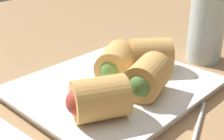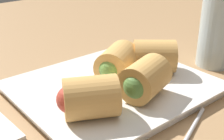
% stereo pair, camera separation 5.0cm
% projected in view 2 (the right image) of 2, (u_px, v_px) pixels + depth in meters
% --- Properties ---
extents(table_surface, '(1.80, 1.40, 0.02)m').
position_uv_depth(table_surface, '(110.00, 99.00, 0.47)').
color(table_surface, '#A87F54').
rests_on(table_surface, ground).
extents(serving_plate, '(0.27, 0.24, 0.01)m').
position_uv_depth(serving_plate, '(112.00, 87.00, 0.47)').
color(serving_plate, white).
rests_on(serving_plate, table_surface).
extents(roll_front_left, '(0.08, 0.08, 0.05)m').
position_uv_depth(roll_front_left, '(152.00, 56.00, 0.49)').
color(roll_front_left, '#DBA356').
rests_on(roll_front_left, serving_plate).
extents(roll_front_right, '(0.08, 0.08, 0.05)m').
position_uv_depth(roll_front_right, '(117.00, 64.00, 0.46)').
color(roll_front_right, '#DBA356').
rests_on(roll_front_right, serving_plate).
extents(roll_back_left, '(0.08, 0.08, 0.05)m').
position_uv_depth(roll_back_left, '(87.00, 98.00, 0.37)').
color(roll_back_left, '#DBA356').
rests_on(roll_back_left, serving_plate).
extents(roll_back_right, '(0.08, 0.07, 0.05)m').
position_uv_depth(roll_back_right, '(143.00, 80.00, 0.41)').
color(roll_back_right, '#DBA356').
rests_on(roll_back_right, serving_plate).
extents(drinking_glass, '(0.06, 0.06, 0.14)m').
position_uv_depth(drinking_glass, '(218.00, 27.00, 0.54)').
color(drinking_glass, silver).
rests_on(drinking_glass, table_surface).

